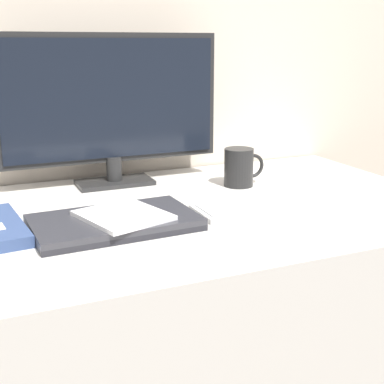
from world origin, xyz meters
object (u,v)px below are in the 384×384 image
monitor (111,105)px  ereader (123,215)px  coffee_mug (240,167)px  keyboard (262,206)px  laptop (114,222)px

monitor → ereader: bearing=-102.6°
ereader → coffee_mug: 0.45m
monitor → ereader: size_ratio=2.85×
monitor → coffee_mug: 0.38m
keyboard → ereader: bearing=-179.0°
keyboard → coffee_mug: size_ratio=2.75×
monitor → laptop: 0.42m
laptop → ereader: bearing=-34.8°
monitor → keyboard: bearing=-54.3°
ereader → coffee_mug: coffee_mug is taller
laptop → ereader: ereader is taller
keyboard → ereader: size_ratio=1.53×
monitor → keyboard: (0.26, -0.36, -0.21)m
keyboard → laptop: laptop is taller
monitor → ereader: 0.42m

